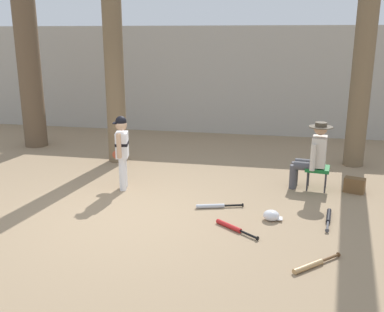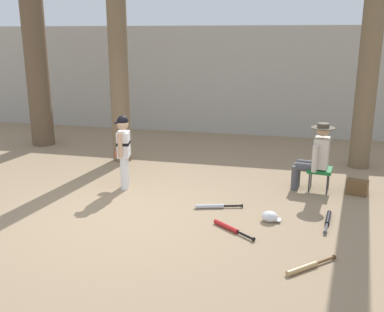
{
  "view_description": "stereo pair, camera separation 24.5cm",
  "coord_description": "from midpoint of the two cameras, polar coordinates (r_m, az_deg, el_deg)",
  "views": [
    {
      "loc": [
        2.18,
        -5.85,
        2.65
      ],
      "look_at": [
        0.82,
        0.86,
        0.75
      ],
      "focal_mm": 41.26,
      "sensor_mm": 36.0,
      "label": 1
    },
    {
      "loc": [
        2.42,
        -5.8,
        2.65
      ],
      "look_at": [
        0.82,
        0.86,
        0.75
      ],
      "focal_mm": 41.26,
      "sensor_mm": 36.0,
      "label": 2
    }
  ],
  "objects": [
    {
      "name": "ground_plane",
      "position": [
        6.8,
        -9.41,
        -7.66
      ],
      "size": [
        60.0,
        60.0,
        0.0
      ],
      "primitive_type": "plane",
      "color": "#937A5B"
    },
    {
      "name": "concrete_back_wall",
      "position": [
        12.25,
        0.55,
        9.79
      ],
      "size": [
        18.0,
        0.36,
        2.86
      ],
      "primitive_type": "cube",
      "color": "#ADA89E",
      "rests_on": "ground"
    },
    {
      "name": "tree_near_player",
      "position": [
        9.34,
        -10.88,
        13.1
      ],
      "size": [
        0.66,
        0.66,
        5.32
      ],
      "color": "brown",
      "rests_on": "ground"
    },
    {
      "name": "tree_behind_spectator",
      "position": [
        9.43,
        20.75,
        13.42
      ],
      "size": [
        0.56,
        0.56,
        5.48
      ],
      "color": "brown",
      "rests_on": "ground"
    },
    {
      "name": "young_ballplayer",
      "position": [
        7.77,
        -9.97,
        1.06
      ],
      "size": [
        0.41,
        0.57,
        1.31
      ],
      "color": "white",
      "rests_on": "ground"
    },
    {
      "name": "folding_stool",
      "position": [
        7.98,
        15.07,
        -1.69
      ],
      "size": [
        0.45,
        0.45,
        0.41
      ],
      "color": "#196B2D",
      "rests_on": "ground"
    },
    {
      "name": "seated_spectator",
      "position": [
        7.91,
        14.5,
        0.29
      ],
      "size": [
        0.68,
        0.54,
        1.2
      ],
      "color": "#47474C",
      "rests_on": "ground"
    },
    {
      "name": "handbag_beside_stool",
      "position": [
        8.08,
        19.44,
        -3.59
      ],
      "size": [
        0.38,
        0.27,
        0.26
      ],
      "primitive_type": "cube",
      "rotation": [
        0.0,
        0.0,
        -0.31
      ],
      "color": "brown",
      "rests_on": "ground"
    },
    {
      "name": "tree_far_left",
      "position": [
        11.25,
        -20.95,
        11.21
      ],
      "size": [
        0.8,
        0.8,
        4.78
      ],
      "color": "brown",
      "rests_on": "ground"
    },
    {
      "name": "bat_red_barrel",
      "position": [
        6.28,
        4.06,
        -9.17
      ],
      "size": [
        0.64,
        0.51,
        0.07
      ],
      "color": "red",
      "rests_on": "ground"
    },
    {
      "name": "bat_aluminum_silver",
      "position": [
        6.99,
        1.86,
        -6.48
      ],
      "size": [
        0.74,
        0.27,
        0.07
      ],
      "color": "#B7BCC6",
      "rests_on": "ground"
    },
    {
      "name": "bat_wood_tan",
      "position": [
        5.48,
        13.95,
        -13.53
      ],
      "size": [
        0.59,
        0.58,
        0.07
      ],
      "color": "tan",
      "rests_on": "ground"
    },
    {
      "name": "bat_black_composite",
      "position": [
        6.84,
        16.24,
        -7.64
      ],
      "size": [
        0.16,
        0.77,
        0.07
      ],
      "color": "black",
      "rests_on": "ground"
    },
    {
      "name": "batting_helmet_white",
      "position": [
        6.63,
        9.18,
        -7.61
      ],
      "size": [
        0.28,
        0.22,
        0.16
      ],
      "color": "silver",
      "rests_on": "ground"
    }
  ]
}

